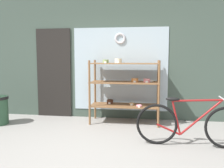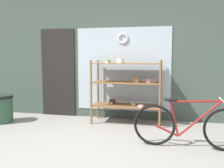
# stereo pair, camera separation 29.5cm
# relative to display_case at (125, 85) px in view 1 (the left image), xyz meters

# --- Properties ---
(ground_plane) EXTENTS (30.00, 30.00, 0.00)m
(ground_plane) POSITION_rel_display_case_xyz_m (-0.36, -1.83, -0.84)
(ground_plane) COLOR gray
(storefront_facade) EXTENTS (6.28, 0.13, 3.97)m
(storefront_facade) POSITION_rel_display_case_xyz_m (-0.38, 0.43, 1.10)
(storefront_facade) COLOR #3D4C42
(storefront_facade) RESTS_ON ground_plane
(display_case) EXTENTS (1.48, 0.59, 1.40)m
(display_case) POSITION_rel_display_case_xyz_m (0.00, 0.00, 0.00)
(display_case) COLOR brown
(display_case) RESTS_ON ground_plane
(bicycle) EXTENTS (1.75, 0.46, 0.80)m
(bicycle) POSITION_rel_display_case_xyz_m (1.18, -1.29, -0.48)
(bicycle) COLOR black
(bicycle) RESTS_ON ground_plane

